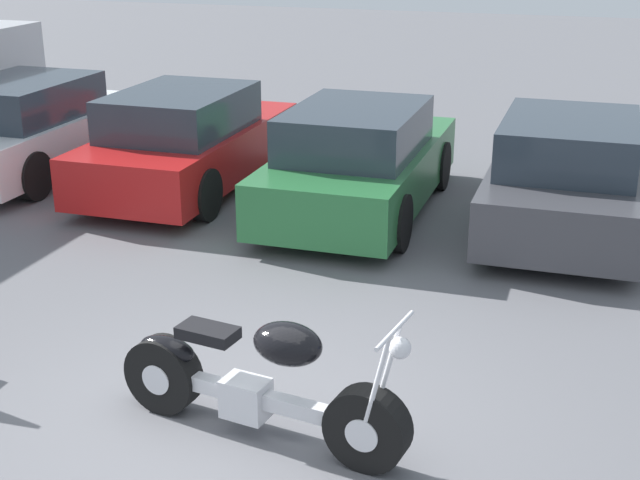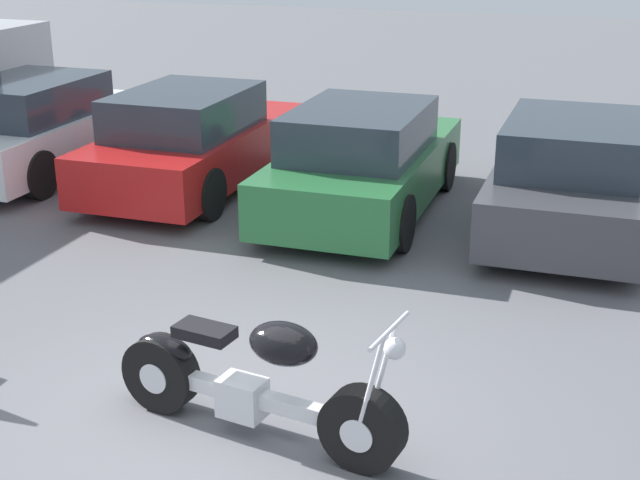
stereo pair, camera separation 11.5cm
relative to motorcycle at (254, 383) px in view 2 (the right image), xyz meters
name	(u,v)px [view 2 (the right image)]	position (x,y,z in m)	size (l,w,h in m)	color
ground_plane	(230,428)	(-0.22, 0.02, -0.43)	(60.00, 60.00, 0.00)	slate
motorcycle	(254,383)	(0.00, 0.00, 0.00)	(2.33, 0.80, 1.11)	black
parked_car_white	(39,127)	(-5.80, 5.67, 0.24)	(1.81, 4.11, 1.41)	white
parked_car_red	(193,141)	(-3.25, 5.60, 0.24)	(1.81, 4.11, 1.41)	red
parked_car_green	(363,162)	(-0.70, 5.30, 0.24)	(1.81, 4.11, 1.41)	#286B38
parked_car_dark_grey	(571,177)	(1.85, 5.46, 0.24)	(1.81, 4.11, 1.41)	#3D3D42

